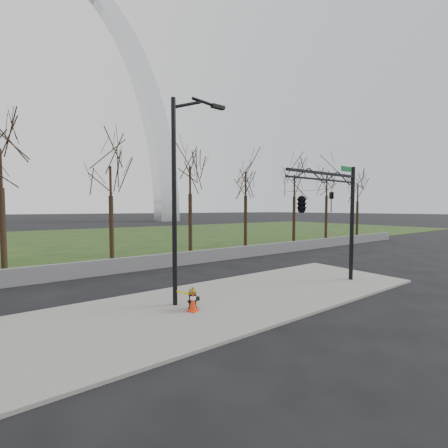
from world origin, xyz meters
TOP-DOWN VIEW (x-y plane):
  - ground at (0.00, 0.00)m, footprint 500.00×500.00m
  - sidewalk at (0.00, 0.00)m, footprint 18.00×6.00m
  - grass_strip at (0.00, 30.00)m, footprint 120.00×40.00m
  - guardrail at (0.00, 8.00)m, footprint 60.00×0.30m
  - gateway_arch at (0.00, 75.00)m, footprint 66.00×6.00m
  - tree_row at (4.13, 12.00)m, footprint 54.26×4.00m
  - fire_hydrant at (-2.38, -0.18)m, footprint 0.51×0.33m
  - traffic_cone at (-2.50, -0.38)m, footprint 0.45×0.45m
  - street_light at (-2.49, 0.63)m, footprint 2.39×0.24m
  - traffic_signal_mast at (3.40, -1.04)m, footprint 5.10×2.48m
  - caution_tape at (-2.54, 0.13)m, footprint 0.33×1.01m

SIDE VIEW (x-z plane):
  - ground at x=0.00m, z-range 0.00..0.00m
  - grass_strip at x=0.00m, z-range 0.00..0.06m
  - sidewalk at x=0.00m, z-range 0.00..0.10m
  - traffic_cone at x=-2.50m, z-range 0.10..0.78m
  - guardrail at x=0.00m, z-range 0.00..0.90m
  - fire_hydrant at x=-2.38m, z-range 0.07..0.89m
  - caution_tape at x=-2.54m, z-range 0.36..0.78m
  - traffic_signal_mast at x=3.40m, z-range 1.15..7.15m
  - tree_row at x=4.13m, z-range 0.00..8.50m
  - street_light at x=-2.49m, z-range 0.59..8.80m
  - gateway_arch at x=0.00m, z-range 0.00..65.00m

